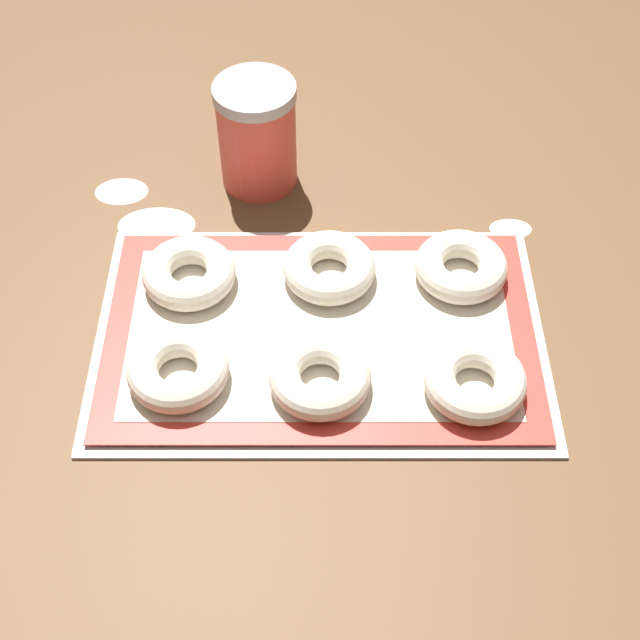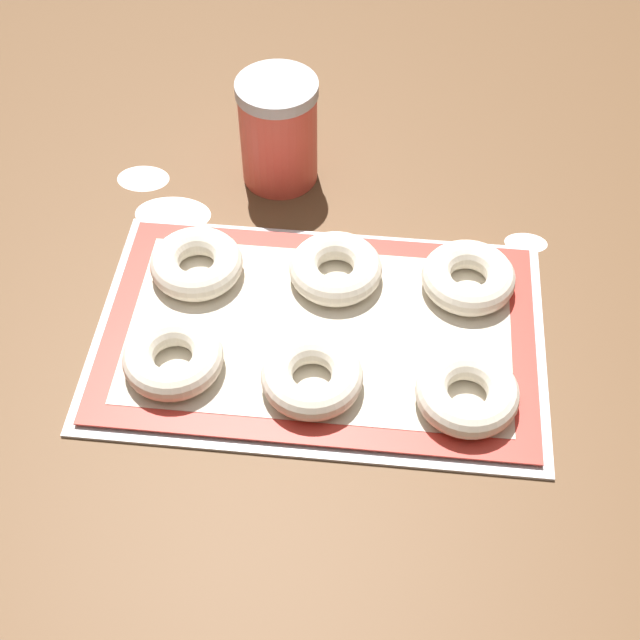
# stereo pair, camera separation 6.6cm
# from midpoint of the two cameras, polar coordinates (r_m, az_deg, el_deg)

# --- Properties ---
(ground_plane) EXTENTS (2.80, 2.80, 0.00)m
(ground_plane) POSITION_cam_midpoint_polar(r_m,az_deg,el_deg) (1.05, 1.84, -0.48)
(ground_plane) COLOR brown
(baking_tray) EXTENTS (0.52, 0.33, 0.01)m
(baking_tray) POSITION_cam_midpoint_polar(r_m,az_deg,el_deg) (1.04, 1.82, -0.95)
(baking_tray) COLOR silver
(baking_tray) RESTS_ON ground_plane
(baking_mat) EXTENTS (0.50, 0.31, 0.00)m
(baking_mat) POSITION_cam_midpoint_polar(r_m,az_deg,el_deg) (1.03, 1.83, -0.76)
(baking_mat) COLOR red
(baking_mat) RESTS_ON baking_tray
(bagel_front_left) EXTENTS (0.11, 0.11, 0.04)m
(bagel_front_left) POSITION_cam_midpoint_polar(r_m,az_deg,el_deg) (0.99, -7.51, -2.48)
(bagel_front_left) COLOR silver
(bagel_front_left) RESTS_ON baking_mat
(bagel_front_center) EXTENTS (0.11, 0.11, 0.04)m
(bagel_front_center) POSITION_cam_midpoint_polar(r_m,az_deg,el_deg) (0.97, 1.35, -3.68)
(bagel_front_center) COLOR silver
(bagel_front_center) RESTS_ON baking_mat
(bagel_front_right) EXTENTS (0.11, 0.11, 0.04)m
(bagel_front_right) POSITION_cam_midpoint_polar(r_m,az_deg,el_deg) (0.97, 11.33, -4.67)
(bagel_front_right) COLOR silver
(bagel_front_right) RESTS_ON baking_mat
(bagel_back_left) EXTENTS (0.11, 0.11, 0.04)m
(bagel_back_left) POSITION_cam_midpoint_polar(r_m,az_deg,el_deg) (1.08, -6.19, 3.55)
(bagel_back_left) COLOR silver
(bagel_back_left) RESTS_ON baking_mat
(bagel_back_center) EXTENTS (0.11, 0.11, 0.04)m
(bagel_back_center) POSITION_cam_midpoint_polar(r_m,az_deg,el_deg) (1.07, 2.77, 3.25)
(bagel_back_center) COLOR silver
(bagel_back_center) RESTS_ON baking_mat
(bagel_back_right) EXTENTS (0.11, 0.11, 0.04)m
(bagel_back_right) POSITION_cam_midpoint_polar(r_m,az_deg,el_deg) (1.08, 11.20, 2.62)
(bagel_back_right) COLOR silver
(bagel_back_right) RESTS_ON baking_mat
(flour_canister) EXTENTS (0.11, 0.11, 0.15)m
(flour_canister) POSITION_cam_midpoint_polar(r_m,az_deg,el_deg) (1.19, -1.05, 11.94)
(flour_canister) COLOR #DB4C3D
(flour_canister) RESTS_ON ground_plane
(flour_patch_near) EXTENTS (0.05, 0.04, 0.00)m
(flour_patch_near) POSITION_cam_midpoint_polar(r_m,az_deg,el_deg) (1.18, 14.63, 4.79)
(flour_patch_near) COLOR white
(flour_patch_near) RESTS_ON ground_plane
(flour_patch_far) EXTENTS (0.10, 0.07, 0.00)m
(flour_patch_far) POSITION_cam_midpoint_polar(r_m,az_deg,el_deg) (1.19, -7.83, 6.73)
(flour_patch_far) COLOR white
(flour_patch_far) RESTS_ON ground_plane
(flour_patch_side) EXTENTS (0.07, 0.05, 0.00)m
(flour_patch_side) POSITION_cam_midpoint_polar(r_m,az_deg,el_deg) (1.25, -9.76, 8.91)
(flour_patch_side) COLOR white
(flour_patch_side) RESTS_ON ground_plane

